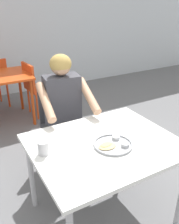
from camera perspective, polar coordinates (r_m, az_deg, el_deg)
ground_plane at (r=2.31m, az=6.00°, el=-23.59°), size 12.00×12.00×0.05m
table_foreground at (r=1.87m, az=3.55°, el=-9.06°), size 1.08×0.90×0.73m
thali_tray at (r=1.80m, az=5.61°, el=-7.55°), size 0.29×0.29×0.03m
drinking_cup at (r=1.71m, az=-10.87°, el=-8.20°), size 0.07×0.07×0.10m
chair_foreground at (r=2.63m, az=-7.09°, el=-1.77°), size 0.45×0.46×0.91m
diner_foreground at (r=2.35m, az=-5.71°, el=0.89°), size 0.54×0.59×1.25m
chair_red_right at (r=3.87m, az=-12.29°, el=6.21°), size 0.47×0.45×0.84m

